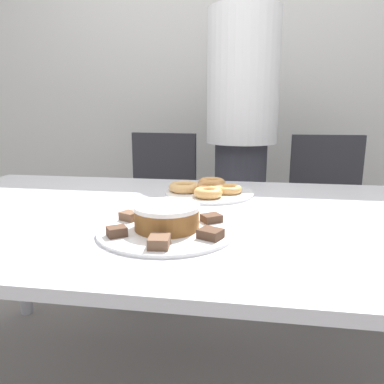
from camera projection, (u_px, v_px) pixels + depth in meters
The scene contains 19 objects.
wall_back at pixel (223, 70), 2.64m from camera, with size 8.00×0.05×2.60m.
table at pixel (182, 232), 1.21m from camera, with size 1.95×1.08×0.72m.
person_standing at pixel (241, 134), 2.03m from camera, with size 0.38×0.38×1.72m.
office_chair_left at pixel (157, 216), 2.18m from camera, with size 0.49×0.49×0.90m.
office_chair_right at pixel (328, 224), 2.04m from camera, with size 0.45×0.45×0.90m.
plate_cake at pixel (167, 230), 1.01m from camera, with size 0.38×0.38×0.01m.
plate_donuts at pixel (210, 193), 1.45m from camera, with size 0.34×0.34×0.01m.
frosted_cake at pixel (167, 217), 1.01m from camera, with size 0.18×0.18×0.07m.
lamington_0 at pixel (211, 234), 0.94m from camera, with size 0.07×0.07×0.02m.
lamington_1 at pixel (211, 218), 1.07m from camera, with size 0.07×0.07×0.02m.
lamington_2 at pixel (173, 210), 1.14m from camera, with size 0.04×0.05×0.02m.
lamington_3 at pixel (129, 216), 1.09m from camera, with size 0.06×0.06×0.02m.
lamington_4 at pixel (117, 231), 0.95m from camera, with size 0.06×0.06×0.02m.
lamington_5 at pixel (159, 242), 0.88m from camera, with size 0.05×0.06×0.03m.
donut_0 at pixel (210, 188), 1.44m from camera, with size 0.12×0.12×0.03m.
donut_1 at pixel (228, 189), 1.42m from camera, with size 0.11×0.11×0.03m.
donut_2 at pixel (212, 183), 1.52m from camera, with size 0.11×0.11×0.04m.
donut_3 at pixel (184, 187), 1.45m from camera, with size 0.12×0.12×0.03m.
donut_4 at pixel (208, 193), 1.36m from camera, with size 0.11×0.11×0.03m.
Camera 1 is at (0.21, -1.13, 1.06)m, focal length 35.00 mm.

